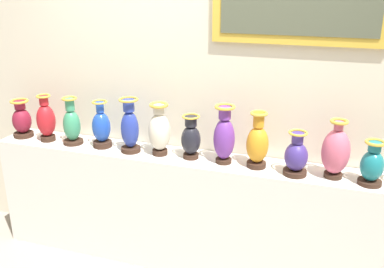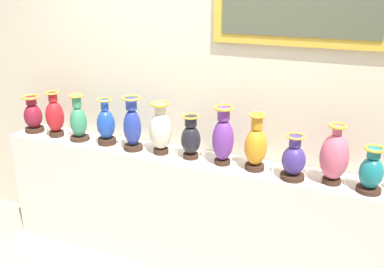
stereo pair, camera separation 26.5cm
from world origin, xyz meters
name	(u,v)px [view 1 (the left image)]	position (x,y,z in m)	size (l,w,h in m)	color
ground_plane	(192,263)	(0.00, 0.00, 0.00)	(11.12, 11.12, 0.00)	gray
display_shelf	(192,212)	(0.00, 0.00, 0.45)	(3.09, 0.34, 0.89)	silver
back_wall	(203,65)	(0.01, 0.23, 1.51)	(5.12, 0.14, 3.00)	beige
vase_burgundy	(22,120)	(-1.42, -0.01, 1.03)	(0.15, 0.15, 0.30)	#382319
vase_crimson	(46,120)	(-1.18, -0.03, 1.06)	(0.14, 0.14, 0.37)	#382319
vase_jade	(72,124)	(-0.96, -0.02, 1.05)	(0.15, 0.15, 0.37)	#382319
vase_sapphire	(101,128)	(-0.71, -0.01, 1.04)	(0.14, 0.14, 0.36)	#382319
vase_cobalt	(130,128)	(-0.46, -0.03, 1.07)	(0.14, 0.14, 0.40)	#382319
vase_ivory	(159,130)	(-0.24, -0.02, 1.07)	(0.16, 0.16, 0.38)	#382319
vase_onyx	(191,138)	(-0.01, -0.01, 1.04)	(0.14, 0.14, 0.31)	#382319
vase_violet	(224,136)	(0.24, -0.02, 1.08)	(0.15, 0.15, 0.41)	#382319
vase_amber	(257,143)	(0.46, -0.02, 1.06)	(0.15, 0.15, 0.39)	#382319
vase_indigo	(296,156)	(0.72, -0.06, 1.02)	(0.15, 0.15, 0.29)	#382319
vase_rose	(336,151)	(0.96, -0.02, 1.07)	(0.18, 0.18, 0.39)	#382319
vase_teal	(372,165)	(1.18, -0.06, 1.02)	(0.14, 0.14, 0.29)	#382319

